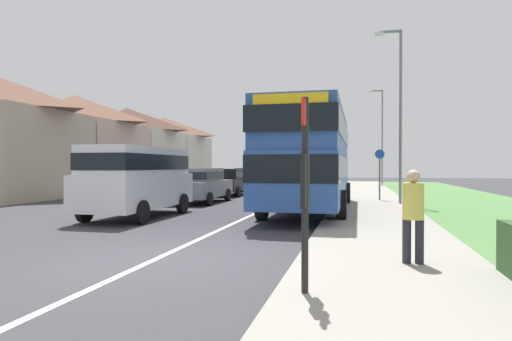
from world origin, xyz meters
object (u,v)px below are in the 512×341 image
Objects in this scene: parked_van_white at (138,176)px; parked_car_grey at (201,184)px; pedestrian_at_stop at (413,212)px; cycle_route_sign at (380,172)px; double_decker_bus at (311,155)px; bus_stop_sign at (305,181)px; street_lamp_mid at (398,105)px; parked_car_black at (230,181)px; parked_car_blue at (251,178)px; street_lamp_far at (381,132)px.

parked_van_white is 1.11× the size of parked_car_grey.
parked_car_grey is 2.68× the size of pedestrian_at_stop.
pedestrian_at_stop is 13.92m from cycle_route_sign.
parked_car_grey is at bearing 152.28° from double_decker_bus.
street_lamp_mid is at bearing 80.74° from bus_stop_sign.
parked_car_blue is at bearing 90.40° from parked_car_black.
cycle_route_sign is at bearing 61.90° from double_decker_bus.
parked_car_blue is (-0.20, 10.49, -0.02)m from parked_car_grey.
pedestrian_at_stop is 12.59m from street_lamp_mid.
bus_stop_sign is 32.38m from street_lamp_far.
parked_car_black is 1.75× the size of cycle_route_sign.
bus_stop_sign is 0.34× the size of street_lamp_mid.
street_lamp_far reaches higher than street_lamp_mid.
pedestrian_at_stop is at bearing -64.09° from parked_car_black.
bus_stop_sign is at bearing -126.82° from pedestrian_at_stop.
cycle_route_sign is (8.37, -8.23, 0.55)m from parked_car_blue.
parked_car_black is 5.18m from parked_car_blue.
pedestrian_at_stop is at bearing -69.51° from parked_car_blue.
bus_stop_sign is (1.10, -10.85, -0.60)m from double_decker_bus.
double_decker_bus is 5.24m from street_lamp_mid.
parked_car_black is 16.43m from street_lamp_far.
parked_car_blue is 0.52× the size of street_lamp_far.
street_lamp_mid is at bearing 86.36° from pedestrian_at_stop.
street_lamp_far is at bearing 63.97° from parked_car_grey.
parked_car_blue is (-5.64, 13.35, -1.26)m from double_decker_bus.
bus_stop_sign is 14.63m from street_lamp_mid.
cycle_route_sign is at bearing 44.99° from parked_van_white.
street_lamp_far reaches higher than pedestrian_at_stop.
street_lamp_far reaches higher than cycle_route_sign.
parked_car_black is 1.69× the size of bus_stop_sign.
double_decker_bus is 2.05× the size of parked_van_white.
parked_car_black is 2.64× the size of pedestrian_at_stop.
cycle_route_sign is 0.33× the size of street_lamp_mid.
street_lamp_far is at bearing 88.23° from pedestrian_at_stop.
double_decker_bus reaches higher than pedestrian_at_stop.
parked_car_black is 0.55× the size of street_lamp_far.
double_decker_bus is at bearing -27.72° from parked_car_grey.
cycle_route_sign is at bearing -20.08° from parked_car_black.
parked_van_white reaches higher than parked_car_grey.
parked_car_black is 18.86m from pedestrian_at_stop.
parked_car_blue is 12.71m from street_lamp_far.
cycle_route_sign is at bearing 84.16° from bus_stop_sign.
parked_car_black is at bearing -89.60° from parked_car_blue.
parked_van_white is at bearing -144.25° from street_lamp_mid.
double_decker_bus is 2.32× the size of parked_car_black.
parked_car_black is (-5.60, 8.17, -1.27)m from double_decker_bus.
street_lamp_mid is (9.01, -4.85, 3.47)m from parked_car_black.
parked_car_grey is 9.50m from street_lamp_mid.
parked_car_grey is at bearing -88.20° from parked_car_black.
parked_car_black is (-0.17, 5.31, -0.03)m from parked_car_grey.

